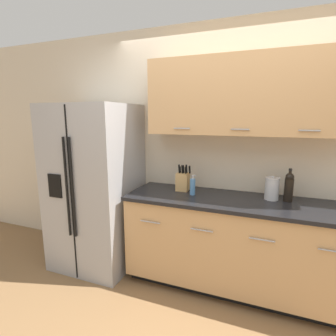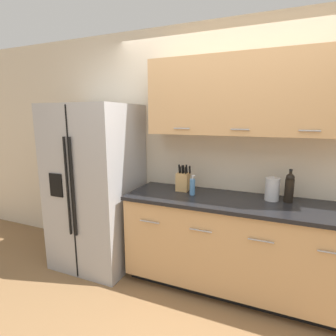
{
  "view_description": "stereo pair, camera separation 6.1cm",
  "coord_description": "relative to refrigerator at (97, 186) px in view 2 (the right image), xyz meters",
  "views": [
    {
      "loc": [
        0.39,
        -1.7,
        1.67
      ],
      "look_at": [
        -0.56,
        0.71,
        1.16
      ],
      "focal_mm": 28.0,
      "sensor_mm": 36.0,
      "label": 1
    },
    {
      "loc": [
        0.44,
        -1.68,
        1.67
      ],
      "look_at": [
        -0.56,
        0.71,
        1.16
      ],
      "focal_mm": 28.0,
      "sensor_mm": 36.0,
      "label": 2
    }
  ],
  "objects": [
    {
      "name": "wall_back",
      "position": [
        1.43,
        0.37,
        0.53
      ],
      "size": [
        10.0,
        0.39,
        2.6
      ],
      "color": "beige",
      "rests_on": "ground_plane"
    },
    {
      "name": "counter_unit",
      "position": [
        1.53,
        0.08,
        -0.44
      ],
      "size": [
        2.09,
        0.64,
        0.91
      ],
      "color": "black",
      "rests_on": "ground_plane"
    },
    {
      "name": "refrigerator",
      "position": [
        0.0,
        0.0,
        0.0
      ],
      "size": [
        0.87,
        0.8,
        1.8
      ],
      "color": "#9E9EA0",
      "rests_on": "ground_plane"
    },
    {
      "name": "knife_block",
      "position": [
        0.97,
        0.18,
        0.11
      ],
      "size": [
        0.14,
        0.12,
        0.28
      ],
      "color": "tan",
      "rests_on": "counter_unit"
    },
    {
      "name": "wine_bottle",
      "position": [
        1.97,
        0.19,
        0.15
      ],
      "size": [
        0.08,
        0.08,
        0.3
      ],
      "color": "black",
      "rests_on": "counter_unit"
    },
    {
      "name": "soap_dispenser",
      "position": [
        1.1,
        0.07,
        0.1
      ],
      "size": [
        0.06,
        0.05,
        0.2
      ],
      "color": "#4C7FB2",
      "rests_on": "counter_unit"
    },
    {
      "name": "steel_canister",
      "position": [
        1.83,
        0.19,
        0.12
      ],
      "size": [
        0.13,
        0.13,
        0.23
      ],
      "color": "#B7B7BA",
      "rests_on": "counter_unit"
    }
  ]
}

